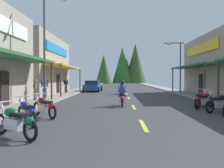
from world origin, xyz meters
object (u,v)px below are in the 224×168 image
at_px(motorcycle_parked_right_4, 204,100).
at_px(pedestrian_waiting, 66,84).
at_px(rider_cruising_lead, 122,96).
at_px(streetlamp_left, 49,35).
at_px(pedestrian_browsing, 45,86).
at_px(parked_car_curbside, 93,86).
at_px(pedestrian_strolling, 35,89).
at_px(streetlamp_right, 177,60).
at_px(motorcycle_parked_left_0, 15,121).
at_px(motorcycle_parked_right_3, 219,103).
at_px(motorcycle_parked_right_5, 201,98).
at_px(motorcycle_parked_left_1, 27,112).
at_px(motorcycle_parked_left_2, 44,106).
at_px(rider_cruising_trailing, 122,88).

relative_size(motorcycle_parked_right_4, pedestrian_waiting, 0.90).
bearing_deg(rider_cruising_lead, streetlamp_left, 79.28).
distance_m(pedestrian_browsing, parked_car_curbside, 12.01).
bearing_deg(pedestrian_strolling, streetlamp_left, 102.38).
bearing_deg(streetlamp_right, pedestrian_browsing, -151.19).
bearing_deg(streetlamp_right, motorcycle_parked_left_0, -114.61).
height_order(motorcycle_parked_right_3, pedestrian_waiting, pedestrian_waiting).
relative_size(motorcycle_parked_right_3, pedestrian_browsing, 1.02).
height_order(motorcycle_parked_right_5, pedestrian_strolling, pedestrian_strolling).
relative_size(motorcycle_parked_left_1, pedestrian_strolling, 1.09).
xyz_separation_m(motorcycle_parked_right_3, motorcycle_parked_left_0, (-8.04, -5.72, 0.00)).
bearing_deg(streetlamp_right, streetlamp_left, -134.74).
bearing_deg(motorcycle_parked_right_3, motorcycle_parked_left_2, 159.53).
height_order(motorcycle_parked_left_2, rider_cruising_trailing, rider_cruising_trailing).
xyz_separation_m(motorcycle_parked_right_4, rider_cruising_lead, (-4.62, 0.98, 0.17)).
xyz_separation_m(motorcycle_parked_left_2, rider_cruising_trailing, (3.68, 15.94, 0.17)).
height_order(motorcycle_parked_left_1, pedestrian_browsing, pedestrian_browsing).
height_order(motorcycle_parked_left_0, rider_cruising_lead, rider_cruising_lead).
height_order(motorcycle_parked_left_1, motorcycle_parked_left_2, same).
relative_size(motorcycle_parked_left_0, rider_cruising_trailing, 0.83).
relative_size(motorcycle_parked_left_2, rider_cruising_lead, 0.77).
bearing_deg(motorcycle_parked_left_1, motorcycle_parked_right_4, -93.03).
height_order(streetlamp_left, pedestrian_waiting, streetlamp_left).
relative_size(streetlamp_right, rider_cruising_lead, 2.58).
bearing_deg(motorcycle_parked_right_4, rider_cruising_lead, 124.01).
height_order(motorcycle_parked_right_3, rider_cruising_trailing, rider_cruising_trailing).
xyz_separation_m(rider_cruising_lead, pedestrian_waiting, (-5.98, 12.44, 0.40)).
bearing_deg(motorcycle_parked_left_2, streetlamp_left, -29.22).
distance_m(streetlamp_left, rider_cruising_trailing, 12.23).
height_order(motorcycle_parked_left_2, pedestrian_strolling, pedestrian_strolling).
height_order(motorcycle_parked_left_0, pedestrian_strolling, pedestrian_strolling).
bearing_deg(motorcycle_parked_right_5, motorcycle_parked_left_0, 171.88).
bearing_deg(motorcycle_parked_left_1, motorcycle_parked_right_5, -88.26).
distance_m(rider_cruising_trailing, parked_car_curbside, 6.40).
xyz_separation_m(motorcycle_parked_right_3, motorcycle_parked_left_1, (-8.45, -3.67, 0.00)).
height_order(streetlamp_right, pedestrian_browsing, streetlamp_right).
bearing_deg(motorcycle_parked_right_3, pedestrian_waiting, 92.58).
distance_m(motorcycle_parked_left_1, rider_cruising_lead, 7.25).
bearing_deg(rider_cruising_trailing, streetlamp_right, -88.41).
bearing_deg(streetlamp_right, motorcycle_parked_right_3, -94.63).
distance_m(motorcycle_parked_left_1, rider_cruising_trailing, 18.15).
relative_size(pedestrian_waiting, parked_car_curbside, 0.41).
height_order(motorcycle_parked_right_3, motorcycle_parked_left_0, same).
relative_size(rider_cruising_trailing, parked_car_curbside, 0.49).
bearing_deg(motorcycle_parked_left_0, parked_car_curbside, -52.83).
bearing_deg(motorcycle_parked_right_5, motorcycle_parked_right_4, -154.65).
xyz_separation_m(rider_cruising_lead, rider_cruising_trailing, (0.20, 11.47, 0.00)).
distance_m(motorcycle_parked_right_4, motorcycle_parked_right_5, 1.20).
bearing_deg(parked_car_curbside, rider_cruising_trailing, -142.30).
height_order(pedestrian_waiting, parked_car_curbside, pedestrian_waiting).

